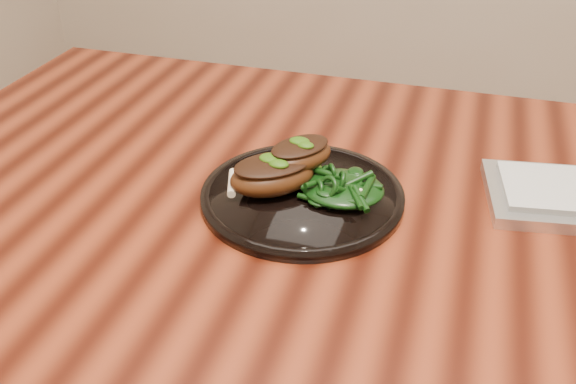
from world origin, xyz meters
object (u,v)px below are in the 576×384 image
object	(u,v)px
lamb_chop_front	(272,174)
greens_heap	(343,184)
desk	(462,276)
plate	(302,196)

from	to	relation	value
lamb_chop_front	greens_heap	size ratio (longest dim) A/B	1.24
desk	greens_heap	world-z (taller)	greens_heap
greens_heap	desk	bearing A→B (deg)	3.01
plate	greens_heap	bearing A→B (deg)	5.19
desk	lamb_chop_front	xyz separation A→B (m)	(-0.24, -0.02, 0.12)
desk	greens_heap	distance (m)	0.19
desk	plate	bearing A→B (deg)	-176.47
plate	greens_heap	size ratio (longest dim) A/B	2.48
desk	plate	distance (m)	0.23
plate	greens_heap	world-z (taller)	greens_heap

